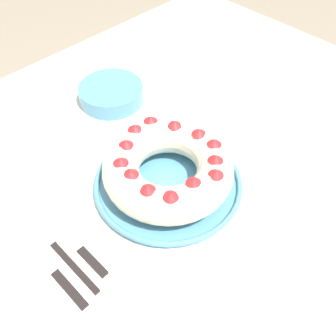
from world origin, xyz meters
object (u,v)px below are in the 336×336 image
Objects in this scene: bundt_cake at (168,168)px; cake_knife at (81,250)px; serving_dish at (168,183)px; side_bowl at (111,94)px; serving_knife at (56,274)px; fork at (61,253)px; napkin at (239,121)px.

bundt_cake is 1.62× the size of cake_knife.
side_bowl reaches higher than serving_dish.
serving_knife is 1.20× the size of side_bowl.
serving_dish is at bearing -2.96° from fork.
cake_knife is (0.03, -0.02, 0.00)m from fork.
side_bowl is at bearing 35.36° from serving_knife.
side_bowl is (0.41, 0.33, 0.02)m from serving_knife.
cake_knife is (0.06, 0.01, 0.00)m from serving_knife.
bundt_cake is at bearing -2.96° from fork.
serving_dish is 0.30m from serving_knife.
fork is 0.04m from cake_knife.
serving_dish is at bearing -108.21° from side_bowl.
bundt_cake reaches higher than side_bowl.
napkin is at bearing 6.64° from cake_knife.
serving_dish is 1.57× the size of serving_knife.
bundt_cake is 0.31m from serving_knife.
serving_dish is 0.24m from cake_knife.
fork is 1.14× the size of side_bowl.
bundt_cake is 1.34× the size of serving_knife.
bundt_cake is 0.30m from napkin.
fork is 1.14× the size of cake_knife.
cake_knife reaches higher than napkin.
serving_dish is 0.35m from side_bowl.
serving_knife is at bearing -177.21° from napkin.
serving_dish is 0.29m from napkin.
bundt_cake reaches higher than napkin.
side_bowl reaches higher than fork.
fork is at bearing 38.98° from serving_knife.
cake_knife is at bearing 179.13° from bundt_cake.
side_bowl is at bearing 41.47° from fork.
side_bowl is (0.11, 0.33, -0.04)m from bundt_cake.
fork is 0.94× the size of serving_knife.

